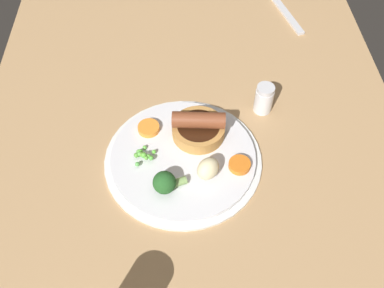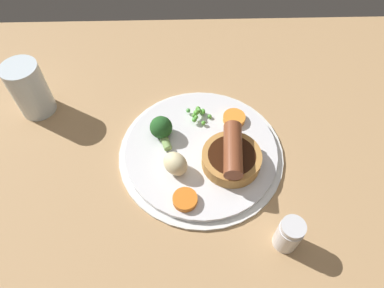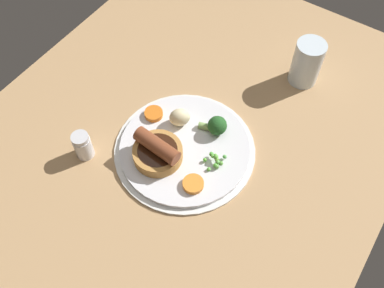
{
  "view_description": "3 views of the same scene",
  "coord_description": "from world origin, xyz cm",
  "px_view_note": "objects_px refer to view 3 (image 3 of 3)",
  "views": [
    {
      "loc": [
        -44.46,
        2.42,
        65.12
      ],
      "look_at": [
        0.39,
        0.26,
        6.3
      ],
      "focal_mm": 40.0,
      "sensor_mm": 36.0,
      "label": 1
    },
    {
      "loc": [
        -3.02,
        -30.74,
        51.55
      ],
      "look_at": [
        -2.15,
        1.89,
        5.8
      ],
      "focal_mm": 32.0,
      "sensor_mm": 36.0,
      "label": 2
    },
    {
      "loc": [
        35.92,
        28.04,
        74.62
      ],
      "look_at": [
        -1.25,
        3.17,
        5.7
      ],
      "focal_mm": 40.0,
      "sensor_mm": 36.0,
      "label": 3
    }
  ],
  "objects_px": {
    "dinner_plate": "(185,149)",
    "sausage_pudding": "(158,151)",
    "drinking_glass": "(307,63)",
    "broccoli_floret_near": "(216,126)",
    "salt_shaker": "(83,145)",
    "pea_pile": "(215,161)",
    "carrot_slice_1": "(193,184)",
    "carrot_slice_0": "(154,114)",
    "potato_chunk_0": "(180,117)"
  },
  "relations": [
    {
      "from": "drinking_glass",
      "to": "carrot_slice_0",
      "type": "bearing_deg",
      "value": -37.19
    },
    {
      "from": "pea_pile",
      "to": "potato_chunk_0",
      "type": "distance_m",
      "value": 0.12
    },
    {
      "from": "dinner_plate",
      "to": "drinking_glass",
      "type": "bearing_deg",
      "value": 159.88
    },
    {
      "from": "broccoli_floret_near",
      "to": "carrot_slice_1",
      "type": "distance_m",
      "value": 0.13
    },
    {
      "from": "sausage_pudding",
      "to": "drinking_glass",
      "type": "height_order",
      "value": "drinking_glass"
    },
    {
      "from": "carrot_slice_1",
      "to": "salt_shaker",
      "type": "distance_m",
      "value": 0.23
    },
    {
      "from": "potato_chunk_0",
      "to": "carrot_slice_1",
      "type": "distance_m",
      "value": 0.15
    },
    {
      "from": "broccoli_floret_near",
      "to": "sausage_pudding",
      "type": "bearing_deg",
      "value": -136.35
    },
    {
      "from": "carrot_slice_0",
      "to": "drinking_glass",
      "type": "xyz_separation_m",
      "value": [
        -0.27,
        0.21,
        0.03
      ]
    },
    {
      "from": "pea_pile",
      "to": "potato_chunk_0",
      "type": "relative_size",
      "value": 1.1
    },
    {
      "from": "drinking_glass",
      "to": "potato_chunk_0",
      "type": "bearing_deg",
      "value": -30.31
    },
    {
      "from": "sausage_pudding",
      "to": "broccoli_floret_near",
      "type": "distance_m",
      "value": 0.13
    },
    {
      "from": "dinner_plate",
      "to": "pea_pile",
      "type": "relative_size",
      "value": 6.08
    },
    {
      "from": "dinner_plate",
      "to": "drinking_glass",
      "type": "distance_m",
      "value": 0.32
    },
    {
      "from": "carrot_slice_0",
      "to": "carrot_slice_1",
      "type": "distance_m",
      "value": 0.18
    },
    {
      "from": "broccoli_floret_near",
      "to": "salt_shaker",
      "type": "bearing_deg",
      "value": -154.59
    },
    {
      "from": "pea_pile",
      "to": "carrot_slice_1",
      "type": "bearing_deg",
      "value": -7.94
    },
    {
      "from": "carrot_slice_0",
      "to": "salt_shaker",
      "type": "bearing_deg",
      "value": -23.54
    },
    {
      "from": "carrot_slice_1",
      "to": "carrot_slice_0",
      "type": "bearing_deg",
      "value": -119.72
    },
    {
      "from": "broccoli_floret_near",
      "to": "drinking_glass",
      "type": "height_order",
      "value": "drinking_glass"
    },
    {
      "from": "carrot_slice_0",
      "to": "drinking_glass",
      "type": "bearing_deg",
      "value": 142.81
    },
    {
      "from": "pea_pile",
      "to": "broccoli_floret_near",
      "type": "relative_size",
      "value": 0.8
    },
    {
      "from": "sausage_pudding",
      "to": "drinking_glass",
      "type": "xyz_separation_m",
      "value": [
        -0.35,
        0.14,
        0.02
      ]
    },
    {
      "from": "potato_chunk_0",
      "to": "sausage_pudding",
      "type": "bearing_deg",
      "value": 6.95
    },
    {
      "from": "dinner_plate",
      "to": "carrot_slice_1",
      "type": "distance_m",
      "value": 0.09
    },
    {
      "from": "dinner_plate",
      "to": "pea_pile",
      "type": "xyz_separation_m",
      "value": [
        -0.0,
        0.07,
        0.02
      ]
    },
    {
      "from": "potato_chunk_0",
      "to": "drinking_glass",
      "type": "height_order",
      "value": "drinking_glass"
    },
    {
      "from": "pea_pile",
      "to": "dinner_plate",
      "type": "bearing_deg",
      "value": -88.6
    },
    {
      "from": "dinner_plate",
      "to": "broccoli_floret_near",
      "type": "xyz_separation_m",
      "value": [
        -0.07,
        0.03,
        0.03
      ]
    },
    {
      "from": "sausage_pudding",
      "to": "broccoli_floret_near",
      "type": "relative_size",
      "value": 1.67
    },
    {
      "from": "dinner_plate",
      "to": "drinking_glass",
      "type": "height_order",
      "value": "drinking_glass"
    },
    {
      "from": "drinking_glass",
      "to": "sausage_pudding",
      "type": "bearing_deg",
      "value": -21.92
    },
    {
      "from": "dinner_plate",
      "to": "carrot_slice_0",
      "type": "bearing_deg",
      "value": -106.42
    },
    {
      "from": "pea_pile",
      "to": "drinking_glass",
      "type": "bearing_deg",
      "value": 172.29
    },
    {
      "from": "dinner_plate",
      "to": "sausage_pudding",
      "type": "height_order",
      "value": "sausage_pudding"
    },
    {
      "from": "carrot_slice_1",
      "to": "salt_shaker",
      "type": "bearing_deg",
      "value": -76.34
    },
    {
      "from": "pea_pile",
      "to": "carrot_slice_0",
      "type": "xyz_separation_m",
      "value": [
        -0.03,
        -0.17,
        -0.0
      ]
    },
    {
      "from": "sausage_pudding",
      "to": "salt_shaker",
      "type": "relative_size",
      "value": 1.58
    },
    {
      "from": "salt_shaker",
      "to": "dinner_plate",
      "type": "bearing_deg",
      "value": 125.85
    },
    {
      "from": "sausage_pudding",
      "to": "salt_shaker",
      "type": "xyz_separation_m",
      "value": [
        0.07,
        -0.13,
        -0.0
      ]
    },
    {
      "from": "drinking_glass",
      "to": "pea_pile",
      "type": "bearing_deg",
      "value": -7.71
    },
    {
      "from": "potato_chunk_0",
      "to": "drinking_glass",
      "type": "distance_m",
      "value": 0.3
    },
    {
      "from": "sausage_pudding",
      "to": "pea_pile",
      "type": "relative_size",
      "value": 2.09
    },
    {
      "from": "carrot_slice_1",
      "to": "drinking_glass",
      "type": "relative_size",
      "value": 0.38
    },
    {
      "from": "broccoli_floret_near",
      "to": "salt_shaker",
      "type": "relative_size",
      "value": 0.95
    },
    {
      "from": "carrot_slice_0",
      "to": "salt_shaker",
      "type": "xyz_separation_m",
      "value": [
        0.14,
        -0.06,
        0.01
      ]
    },
    {
      "from": "dinner_plate",
      "to": "broccoli_floret_near",
      "type": "relative_size",
      "value": 4.86
    },
    {
      "from": "dinner_plate",
      "to": "drinking_glass",
      "type": "xyz_separation_m",
      "value": [
        -0.3,
        0.11,
        0.05
      ]
    },
    {
      "from": "pea_pile",
      "to": "salt_shaker",
      "type": "height_order",
      "value": "salt_shaker"
    },
    {
      "from": "potato_chunk_0",
      "to": "broccoli_floret_near",
      "type": "bearing_deg",
      "value": 108.39
    }
  ]
}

